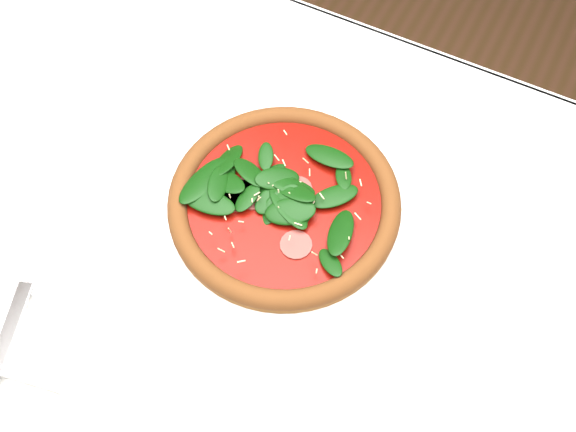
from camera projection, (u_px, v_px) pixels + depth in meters
The scene contains 6 objects.
ground at pixel (273, 396), 1.44m from camera, with size 6.00×6.00×0.00m, color brown.
dining_table at pixel (263, 279), 0.87m from camera, with size 1.21×0.81×0.75m.
plate at pixel (284, 207), 0.80m from camera, with size 0.33×0.33×0.01m.
pizza at pixel (284, 199), 0.79m from camera, with size 0.34×0.34×0.04m.
napkin at pixel (9, 341), 0.72m from camera, with size 0.16×0.08×0.01m, color white.
fork at pixel (16, 312), 0.73m from camera, with size 0.08×0.17×0.00m.
Camera 1 is at (0.19, -0.30, 1.45)m, focal length 40.00 mm.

